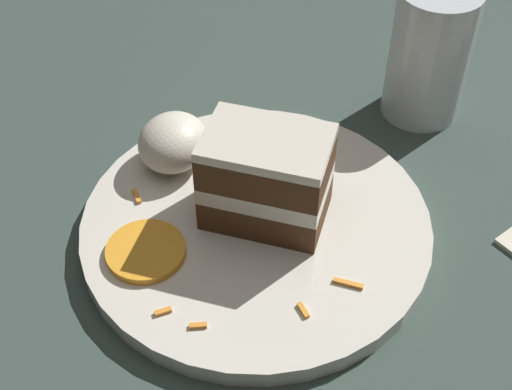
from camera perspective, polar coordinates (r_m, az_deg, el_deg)
The scene contains 8 objects.
ground_plane at distance 0.66m, azimuth 5.15°, elevation -2.46°, with size 6.00×6.00×0.00m, color #38332D.
dining_table at distance 0.65m, azimuth 5.24°, elevation -1.50°, with size 1.08×1.01×0.03m, color #384742.
plate at distance 0.60m, azimuth 0.00°, elevation -2.53°, with size 0.29×0.29×0.02m, color silver.
cake_slice at distance 0.57m, azimuth 0.83°, elevation 1.40°, with size 0.07×0.10×0.08m.
cream_dollop at distance 0.64m, azimuth -6.65°, elevation 4.21°, with size 0.07×0.06×0.05m, color silver.
orange_garnish at distance 0.58m, azimuth -8.81°, elevation -4.46°, with size 0.06×0.06×0.01m, color orange.
carrot_shreds_scatter at distance 0.59m, azimuth -1.84°, elevation -2.23°, with size 0.20×0.21×0.00m.
drinking_glass at distance 0.72m, azimuth 13.57°, elevation 10.28°, with size 0.08×0.08×0.13m.
Camera 1 is at (0.44, 0.09, 0.49)m, focal length 50.00 mm.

